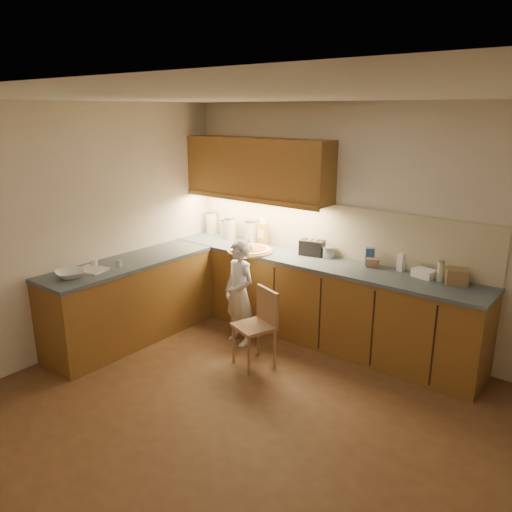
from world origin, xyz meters
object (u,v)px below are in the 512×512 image
at_px(oil_jug, 263,233).
at_px(toaster, 312,248).
at_px(pizza_on_board, 250,250).
at_px(child, 239,293).
at_px(wooden_chair, 259,322).

bearing_deg(oil_jug, toaster, -3.00).
bearing_deg(toaster, pizza_on_board, -165.04).
relative_size(pizza_on_board, toaster, 1.79).
height_order(child, toaster, child).
height_order(pizza_on_board, toaster, pizza_on_board).
height_order(wooden_chair, toaster, toaster).
relative_size(pizza_on_board, wooden_chair, 0.67).
relative_size(oil_jug, toaster, 1.05).
xyz_separation_m(child, oil_jug, (-0.30, 0.82, 0.48)).
distance_m(child, oil_jug, 0.99).
relative_size(wooden_chair, oil_jug, 2.53).
distance_m(child, toaster, 0.98).
bearing_deg(oil_jug, child, -69.72).
distance_m(wooden_chair, oil_jug, 1.44).
bearing_deg(child, oil_jug, 124.04).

